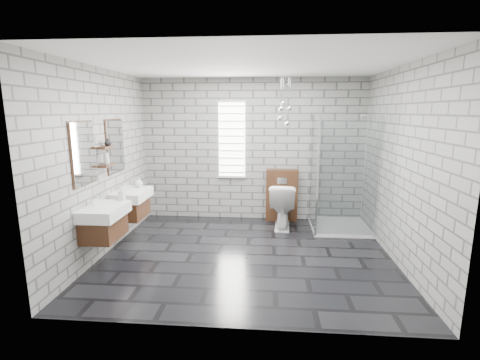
# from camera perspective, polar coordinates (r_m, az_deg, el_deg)

# --- Properties ---
(floor) EXTENTS (4.20, 3.60, 0.02)m
(floor) POSITION_cam_1_polar(r_m,az_deg,el_deg) (5.28, 1.06, -12.18)
(floor) COLOR black
(floor) RESTS_ON ground
(ceiling) EXTENTS (4.20, 3.60, 0.02)m
(ceiling) POSITION_cam_1_polar(r_m,az_deg,el_deg) (4.88, 1.18, 18.55)
(ceiling) COLOR white
(ceiling) RESTS_ON wall_back
(wall_back) EXTENTS (4.20, 0.02, 2.70)m
(wall_back) POSITION_cam_1_polar(r_m,az_deg,el_deg) (6.69, 2.09, 4.91)
(wall_back) COLOR gray
(wall_back) RESTS_ON floor
(wall_front) EXTENTS (4.20, 0.02, 2.70)m
(wall_front) POSITION_cam_1_polar(r_m,az_deg,el_deg) (3.13, -0.97, -2.45)
(wall_front) COLOR gray
(wall_front) RESTS_ON floor
(wall_left) EXTENTS (0.02, 3.60, 2.70)m
(wall_left) POSITION_cam_1_polar(r_m,az_deg,el_deg) (5.45, -21.62, 2.67)
(wall_left) COLOR gray
(wall_left) RESTS_ON floor
(wall_right) EXTENTS (0.02, 3.60, 2.70)m
(wall_right) POSITION_cam_1_polar(r_m,az_deg,el_deg) (5.22, 24.95, 2.04)
(wall_right) COLOR gray
(wall_right) RESTS_ON floor
(vanity_left) EXTENTS (0.47, 0.70, 1.57)m
(vanity_left) POSITION_cam_1_polar(r_m,az_deg,el_deg) (5.01, -21.78, -5.02)
(vanity_left) COLOR #452715
(vanity_left) RESTS_ON wall_left
(vanity_right) EXTENTS (0.47, 0.70, 1.57)m
(vanity_right) POSITION_cam_1_polar(r_m,az_deg,el_deg) (5.84, -17.69, -2.49)
(vanity_right) COLOR #452715
(vanity_right) RESTS_ON wall_left
(shelf_lower) EXTENTS (0.14, 0.30, 0.03)m
(shelf_lower) POSITION_cam_1_polar(r_m,az_deg,el_deg) (5.38, -21.07, 2.27)
(shelf_lower) COLOR #452715
(shelf_lower) RESTS_ON wall_left
(shelf_upper) EXTENTS (0.14, 0.30, 0.03)m
(shelf_upper) POSITION_cam_1_polar(r_m,az_deg,el_deg) (5.35, -21.27, 5.02)
(shelf_upper) COLOR #452715
(shelf_upper) RESTS_ON wall_left
(window) EXTENTS (0.56, 0.05, 1.48)m
(window) POSITION_cam_1_polar(r_m,az_deg,el_deg) (6.68, -1.36, 6.63)
(window) COLOR white
(window) RESTS_ON wall_back
(cistern_panel) EXTENTS (0.60, 0.20, 1.00)m
(cistern_panel) POSITION_cam_1_polar(r_m,az_deg,el_deg) (6.73, 6.85, -2.48)
(cistern_panel) COLOR #452715
(cistern_panel) RESTS_ON floor
(flush_plate) EXTENTS (0.18, 0.01, 0.12)m
(flush_plate) POSITION_cam_1_polar(r_m,az_deg,el_deg) (6.56, 6.94, -0.15)
(flush_plate) COLOR silver
(flush_plate) RESTS_ON cistern_panel
(shower_enclosure) EXTENTS (1.00, 1.00, 2.03)m
(shower_enclosure) POSITION_cam_1_polar(r_m,az_deg,el_deg) (6.34, 15.48, -3.65)
(shower_enclosure) COLOR white
(shower_enclosure) RESTS_ON floor
(pendant_cluster) EXTENTS (0.25, 0.25, 0.86)m
(pendant_cluster) POSITION_cam_1_polar(r_m,az_deg,el_deg) (6.19, 7.27, 11.07)
(pendant_cluster) COLOR silver
(pendant_cluster) RESTS_ON ceiling
(toilet) EXTENTS (0.50, 0.83, 0.82)m
(toilet) POSITION_cam_1_polar(r_m,az_deg,el_deg) (6.37, 6.95, -4.13)
(toilet) COLOR white
(toilet) RESTS_ON floor
(soap_bottle_a) EXTENTS (0.09, 0.09, 0.18)m
(soap_bottle_a) POSITION_cam_1_polar(r_m,az_deg,el_deg) (5.19, -18.88, -2.14)
(soap_bottle_a) COLOR #B2B2B2
(soap_bottle_a) RESTS_ON vanity_left
(soap_bottle_b) EXTENTS (0.16, 0.16, 0.17)m
(soap_bottle_b) POSITION_cam_1_polar(r_m,az_deg,el_deg) (5.98, -16.32, -0.35)
(soap_bottle_b) COLOR #B2B2B2
(soap_bottle_b) RESTS_ON vanity_right
(soap_bottle_c) EXTENTS (0.11, 0.11, 0.22)m
(soap_bottle_c) POSITION_cam_1_polar(r_m,az_deg,el_deg) (5.35, -21.12, 3.56)
(soap_bottle_c) COLOR #B2B2B2
(soap_bottle_c) RESTS_ON shelf_lower
(vase) EXTENTS (0.13, 0.13, 0.11)m
(vase) POSITION_cam_1_polar(r_m,az_deg,el_deg) (5.41, -20.85, 5.84)
(vase) COLOR #B2B2B2
(vase) RESTS_ON shelf_upper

